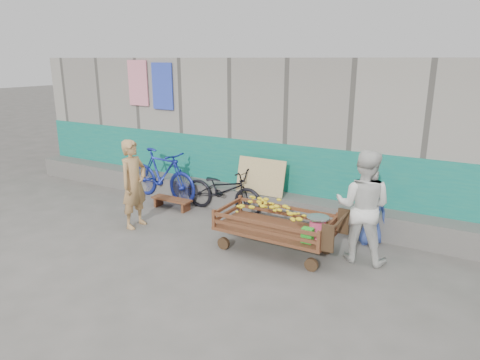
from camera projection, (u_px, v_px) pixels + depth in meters
The scene contains 9 objects.
ground at pixel (179, 255), 6.72m from camera, with size 80.00×80.00×0.00m, color #55534D.
building_wall at pixel (286, 128), 9.70m from camera, with size 12.00×3.50×3.00m.
banana_cart at pixel (273, 218), 6.73m from camera, with size 1.98×0.90×0.84m.
bench at pixel (172, 201), 8.78m from camera, with size 0.89×0.27×0.22m.
vendor_man at pixel (134, 184), 7.69m from camera, with size 0.59×0.39×1.62m, color tan.
woman at pixel (363, 207), 6.37m from camera, with size 0.84×0.65×1.72m, color silver.
child at pixel (372, 215), 7.02m from camera, with size 0.50×0.33×1.03m, color #334898.
bicycle_dark at pixel (223, 190), 8.52m from camera, with size 0.61×1.75×0.92m, color black.
bicycle_blue at pixel (162, 175), 9.23m from camera, with size 0.53×1.86×1.12m, color navy.
Camera 1 is at (3.89, -4.85, 2.99)m, focal length 32.00 mm.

